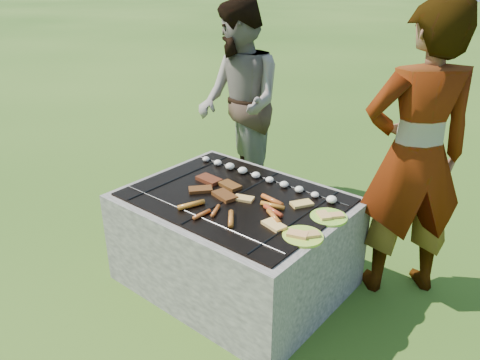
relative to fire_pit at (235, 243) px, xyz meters
The scene contains 10 objects.
lawn 0.28m from the fire_pit, ahead, with size 60.00×60.00×0.00m, color #274B12.
fire_pit is the anchor object (origin of this frame).
mushrooms 0.46m from the fire_pit, 92.49° to the left, with size 1.06×0.06×0.04m.
pork_slabs 0.37m from the fire_pit, behind, with size 0.40×0.29×0.02m.
sausages 0.40m from the fire_pit, 35.76° to the right, with size 0.55×0.47×0.03m.
bread_on_grate 0.45m from the fire_pit, ahead, with size 0.46×0.42×0.02m.
plate_far 0.66m from the fire_pit, 13.76° to the left, with size 0.26×0.26×0.03m.
plate_near 0.66m from the fire_pit, 12.55° to the right, with size 0.22×0.22×0.03m.
cook 1.19m from the fire_pit, 37.54° to the left, with size 0.64×0.42×1.75m, color #A39788.
bystander 1.39m from the fire_pit, 128.63° to the left, with size 0.81×0.63×1.66m, color #A39587.
Camera 1 is at (1.62, -1.91, 1.86)m, focal length 35.00 mm.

